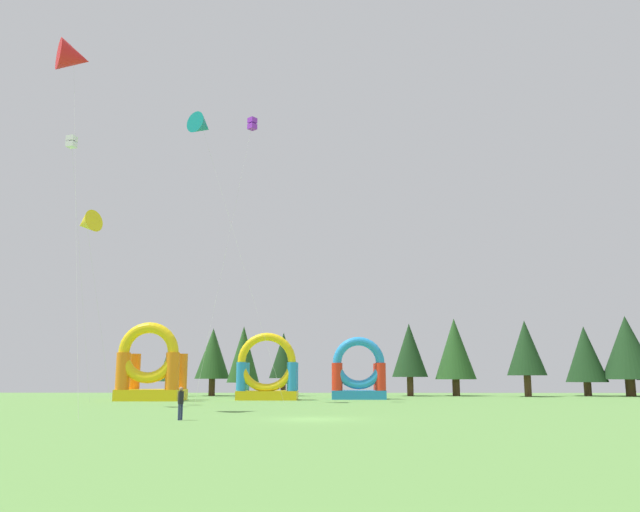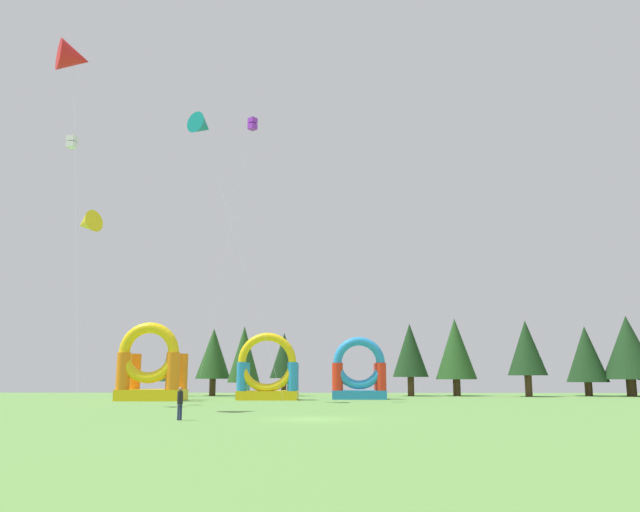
{
  "view_description": "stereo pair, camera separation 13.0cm",
  "coord_description": "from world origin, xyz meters",
  "px_view_note": "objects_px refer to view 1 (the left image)",
  "views": [
    {
      "loc": [
        1.08,
        -36.44,
        2.27
      ],
      "look_at": [
        0.0,
        15.06,
        11.91
      ],
      "focal_mm": 36.36,
      "sensor_mm": 36.0,
      "label": 1
    },
    {
      "loc": [
        1.21,
        -36.44,
        2.27
      ],
      "look_at": [
        0.0,
        15.06,
        11.91
      ],
      "focal_mm": 36.36,
      "sensor_mm": 36.0,
      "label": 2
    }
  ],
  "objects_px": {
    "kite_yellow_delta": "(87,223)",
    "kite_teal_delta": "(202,126)",
    "kite_purple_box": "(252,125)",
    "inflatable_orange_dome": "(358,377)",
    "inflatable_red_slide": "(151,372)",
    "person_midfield": "(181,400)",
    "kite_red_delta": "(74,58)",
    "kite_white_box": "(72,143)",
    "inflatable_blue_arch": "(267,376)"
  },
  "relations": [
    {
      "from": "person_midfield",
      "to": "kite_white_box",
      "type": "bearing_deg",
      "value": 75.2
    },
    {
      "from": "kite_red_delta",
      "to": "inflatable_blue_arch",
      "type": "xyz_separation_m",
      "value": [
        12.51,
        21.89,
        -23.23
      ]
    },
    {
      "from": "kite_yellow_delta",
      "to": "person_midfield",
      "type": "bearing_deg",
      "value": -52.55
    },
    {
      "from": "kite_yellow_delta",
      "to": "inflatable_orange_dome",
      "type": "height_order",
      "value": "kite_yellow_delta"
    },
    {
      "from": "person_midfield",
      "to": "inflatable_red_slide",
      "type": "bearing_deg",
      "value": 55.29
    },
    {
      "from": "kite_red_delta",
      "to": "inflatable_orange_dome",
      "type": "relative_size",
      "value": 4.21
    },
    {
      "from": "kite_purple_box",
      "to": "kite_yellow_delta",
      "type": "relative_size",
      "value": 1.77
    },
    {
      "from": "kite_yellow_delta",
      "to": "kite_white_box",
      "type": "bearing_deg",
      "value": 134.15
    },
    {
      "from": "kite_red_delta",
      "to": "inflatable_orange_dome",
      "type": "xyz_separation_m",
      "value": [
        21.77,
        24.5,
        -23.3
      ]
    },
    {
      "from": "inflatable_blue_arch",
      "to": "inflatable_red_slide",
      "type": "xyz_separation_m",
      "value": [
        -11.25,
        -2.01,
        0.4
      ]
    },
    {
      "from": "kite_yellow_delta",
      "to": "kite_teal_delta",
      "type": "height_order",
      "value": "kite_teal_delta"
    },
    {
      "from": "kite_yellow_delta",
      "to": "kite_teal_delta",
      "type": "xyz_separation_m",
      "value": [
        7.22,
        9.0,
        11.97
      ]
    },
    {
      "from": "kite_teal_delta",
      "to": "person_midfield",
      "type": "height_order",
      "value": "kite_teal_delta"
    },
    {
      "from": "kite_white_box",
      "to": "inflatable_blue_arch",
      "type": "relative_size",
      "value": 3.5
    },
    {
      "from": "kite_red_delta",
      "to": "kite_teal_delta",
      "type": "height_order",
      "value": "kite_teal_delta"
    },
    {
      "from": "kite_teal_delta",
      "to": "inflatable_red_slide",
      "type": "bearing_deg",
      "value": 141.25
    },
    {
      "from": "kite_purple_box",
      "to": "inflatable_red_slide",
      "type": "relative_size",
      "value": 3.67
    },
    {
      "from": "person_midfield",
      "to": "inflatable_red_slide",
      "type": "xyz_separation_m",
      "value": [
        -9.72,
        28.56,
        1.72
      ]
    },
    {
      "from": "kite_red_delta",
      "to": "kite_teal_delta",
      "type": "xyz_separation_m",
      "value": [
        6.34,
        15.81,
        0.97
      ]
    },
    {
      "from": "kite_teal_delta",
      "to": "inflatable_red_slide",
      "type": "xyz_separation_m",
      "value": [
        -5.08,
        4.07,
        -23.8
      ]
    },
    {
      "from": "person_midfield",
      "to": "kite_teal_delta",
      "type": "bearing_deg",
      "value": 47.23
    },
    {
      "from": "kite_teal_delta",
      "to": "inflatable_red_slide",
      "type": "distance_m",
      "value": 24.67
    },
    {
      "from": "kite_purple_box",
      "to": "kite_yellow_delta",
      "type": "bearing_deg",
      "value": -140.73
    },
    {
      "from": "inflatable_red_slide",
      "to": "kite_yellow_delta",
      "type": "bearing_deg",
      "value": -99.31
    },
    {
      "from": "inflatable_red_slide",
      "to": "kite_purple_box",
      "type": "bearing_deg",
      "value": -18.05
    },
    {
      "from": "kite_white_box",
      "to": "inflatable_red_slide",
      "type": "bearing_deg",
      "value": 62.11
    },
    {
      "from": "kite_yellow_delta",
      "to": "inflatable_blue_arch",
      "type": "relative_size",
      "value": 2.35
    },
    {
      "from": "kite_teal_delta",
      "to": "inflatable_orange_dome",
      "type": "height_order",
      "value": "kite_teal_delta"
    },
    {
      "from": "kite_red_delta",
      "to": "kite_yellow_delta",
      "type": "distance_m",
      "value": 12.97
    },
    {
      "from": "kite_teal_delta",
      "to": "inflatable_blue_arch",
      "type": "height_order",
      "value": "kite_teal_delta"
    },
    {
      "from": "kite_yellow_delta",
      "to": "kite_purple_box",
      "type": "bearing_deg",
      "value": 39.27
    },
    {
      "from": "kite_purple_box",
      "to": "inflatable_blue_arch",
      "type": "relative_size",
      "value": 4.16
    },
    {
      "from": "inflatable_orange_dome",
      "to": "inflatable_red_slide",
      "type": "bearing_deg",
      "value": -167.32
    },
    {
      "from": "inflatable_orange_dome",
      "to": "inflatable_blue_arch",
      "type": "distance_m",
      "value": 9.62
    },
    {
      "from": "kite_red_delta",
      "to": "kite_yellow_delta",
      "type": "bearing_deg",
      "value": 97.38
    },
    {
      "from": "kite_teal_delta",
      "to": "kite_red_delta",
      "type": "bearing_deg",
      "value": -111.85
    },
    {
      "from": "kite_white_box",
      "to": "kite_red_delta",
      "type": "xyz_separation_m",
      "value": [
        3.97,
        -9.99,
        2.86
      ]
    },
    {
      "from": "kite_teal_delta",
      "to": "inflatable_blue_arch",
      "type": "distance_m",
      "value": 25.7
    },
    {
      "from": "kite_teal_delta",
      "to": "kite_purple_box",
      "type": "bearing_deg",
      "value": 9.95
    },
    {
      "from": "kite_red_delta",
      "to": "kite_white_box",
      "type": "bearing_deg",
      "value": 111.68
    },
    {
      "from": "kite_yellow_delta",
      "to": "inflatable_orange_dome",
      "type": "relative_size",
      "value": 2.45
    },
    {
      "from": "kite_yellow_delta",
      "to": "inflatable_red_slide",
      "type": "relative_size",
      "value": 2.07
    },
    {
      "from": "kite_red_delta",
      "to": "inflatable_orange_dome",
      "type": "bearing_deg",
      "value": 48.37
    },
    {
      "from": "person_midfield",
      "to": "inflatable_red_slide",
      "type": "distance_m",
      "value": 30.22
    },
    {
      "from": "kite_red_delta",
      "to": "inflatable_red_slide",
      "type": "bearing_deg",
      "value": 86.37
    },
    {
      "from": "kite_white_box",
      "to": "kite_yellow_delta",
      "type": "height_order",
      "value": "kite_white_box"
    },
    {
      "from": "kite_purple_box",
      "to": "inflatable_blue_arch",
      "type": "height_order",
      "value": "kite_purple_box"
    },
    {
      "from": "kite_red_delta",
      "to": "kite_teal_delta",
      "type": "relative_size",
      "value": 0.97
    },
    {
      "from": "kite_purple_box",
      "to": "inflatable_orange_dome",
      "type": "relative_size",
      "value": 4.34
    },
    {
      "from": "kite_white_box",
      "to": "kite_yellow_delta",
      "type": "distance_m",
      "value": 9.27
    }
  ]
}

